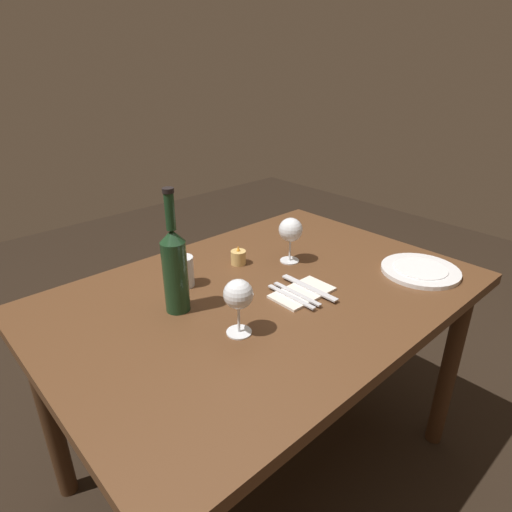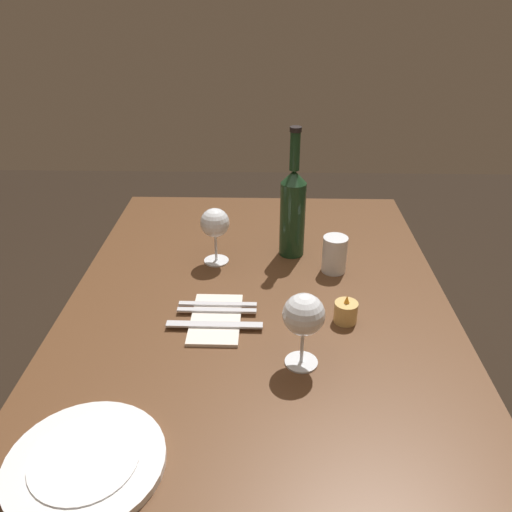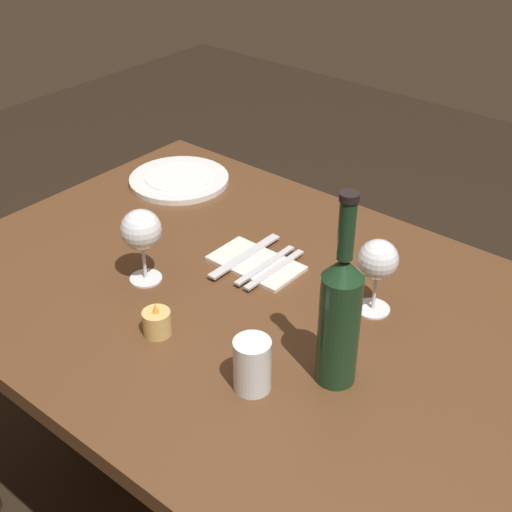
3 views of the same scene
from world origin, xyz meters
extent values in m
cube|color=#56351E|center=(0.00, 0.00, 0.72)|extent=(1.30, 0.90, 0.04)
cylinder|color=#412816|center=(0.58, -0.38, 0.35)|extent=(0.06, 0.06, 0.70)
cylinder|color=white|center=(0.21, 0.09, 0.74)|extent=(0.07, 0.07, 0.00)
cylinder|color=white|center=(0.21, 0.09, 0.78)|extent=(0.01, 0.01, 0.08)
sphere|color=white|center=(0.21, 0.09, 0.86)|extent=(0.08, 0.08, 0.08)
cylinder|color=#510A14|center=(0.21, 0.09, 0.86)|extent=(0.06, 0.06, 0.02)
cylinder|color=white|center=(-0.20, -0.12, 0.74)|extent=(0.07, 0.07, 0.00)
cylinder|color=white|center=(-0.20, -0.12, 0.78)|extent=(0.01, 0.01, 0.08)
sphere|color=white|center=(-0.20, -0.12, 0.85)|extent=(0.08, 0.08, 0.08)
cylinder|color=#510A14|center=(-0.20, -0.12, 0.85)|extent=(0.06, 0.06, 0.01)
cylinder|color=#19381E|center=(-0.25, 0.09, 0.84)|extent=(0.07, 0.07, 0.21)
cone|color=#19381E|center=(-0.25, 0.09, 0.96)|extent=(0.07, 0.07, 0.03)
cylinder|color=#19381E|center=(-0.25, 0.09, 1.03)|extent=(0.03, 0.03, 0.10)
cylinder|color=black|center=(-0.25, 0.09, 1.09)|extent=(0.03, 0.03, 0.01)
cylinder|color=white|center=(-0.16, 0.19, 0.79)|extent=(0.06, 0.06, 0.10)
cylinder|color=silver|center=(-0.16, 0.19, 0.77)|extent=(0.05, 0.05, 0.06)
cylinder|color=#DBB266|center=(0.06, 0.19, 0.76)|extent=(0.05, 0.05, 0.05)
cylinder|color=white|center=(0.06, 0.19, 0.76)|extent=(0.04, 0.04, 0.03)
cone|color=#F99E2D|center=(0.06, 0.19, 0.80)|extent=(0.01, 0.01, 0.02)
cylinder|color=white|center=(0.46, -0.26, 0.75)|extent=(0.25, 0.25, 0.01)
cylinder|color=white|center=(0.46, -0.26, 0.76)|extent=(0.17, 0.17, 0.00)
cube|color=silver|center=(0.07, -0.09, 0.74)|extent=(0.19, 0.11, 0.01)
cube|color=silver|center=(0.04, -0.09, 0.75)|extent=(0.01, 0.18, 0.00)
cube|color=silver|center=(0.02, -0.09, 0.75)|extent=(0.01, 0.18, 0.00)
cube|color=silver|center=(0.10, -0.09, 0.75)|extent=(0.02, 0.21, 0.00)
camera|label=1|loc=(-0.79, -0.82, 1.39)|focal=30.19mm
camera|label=2|loc=(1.01, 0.02, 1.42)|focal=36.43mm
camera|label=3|loc=(-0.72, 0.86, 1.57)|focal=49.95mm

